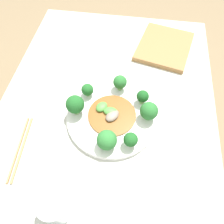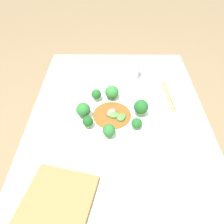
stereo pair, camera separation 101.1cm
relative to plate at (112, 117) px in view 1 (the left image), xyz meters
name	(u,v)px [view 1 (the left image)]	position (x,y,z in m)	size (l,w,h in m)	color
ground_plane	(108,174)	(-0.02, -0.03, -0.72)	(8.00, 8.00, 0.00)	#7F6B4C
table	(107,152)	(-0.02, -0.03, -0.37)	(1.09, 0.75, 0.71)	#B7BCAD
plate	(112,117)	(0.00, 0.00, 0.00)	(0.30, 0.30, 0.02)	white
broccoli_southwest	(87,90)	(-0.07, -0.09, 0.04)	(0.04, 0.04, 0.05)	#89B76B
broccoli_south	(75,105)	(0.00, -0.12, 0.05)	(0.06, 0.06, 0.07)	#7AAD5B
broccoli_northwest	(143,97)	(-0.07, 0.09, 0.04)	(0.04, 0.04, 0.05)	#7AAD5B
broccoli_west	(120,82)	(-0.11, 0.01, 0.04)	(0.05, 0.05, 0.06)	#70A356
broccoli_north	(149,111)	(-0.01, 0.11, 0.05)	(0.06, 0.06, 0.07)	#70A356
broccoli_northeast	(131,140)	(0.10, 0.07, 0.04)	(0.04, 0.04, 0.06)	#89B76B
broccoli_east	(107,140)	(0.11, 0.00, 0.04)	(0.06, 0.06, 0.07)	#89B76B
stirfry_center	(111,113)	(0.00, -0.01, 0.02)	(0.16, 0.16, 0.02)	brown
drinking_glass	(56,207)	(0.30, -0.10, 0.04)	(0.08, 0.08, 0.09)	silver
chopsticks	(20,148)	(0.15, -0.26, -0.01)	(0.21, 0.03, 0.01)	#AD7F4C
cutting_board	(164,46)	(-0.37, 0.16, 0.00)	(0.28, 0.25, 0.02)	olive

